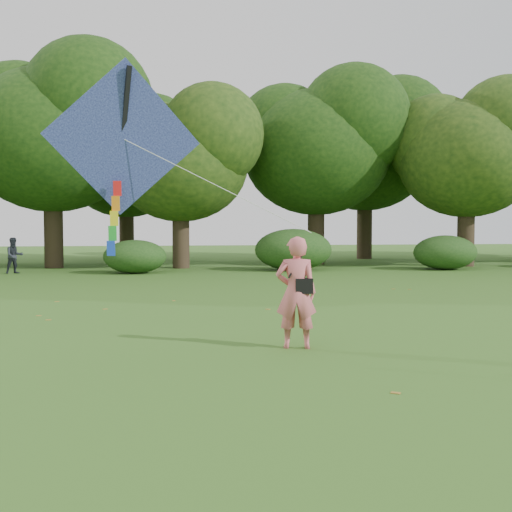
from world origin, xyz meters
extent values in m
plane|color=#265114|center=(0.00, 0.00, 0.00)|extent=(100.00, 100.00, 0.00)
imported|color=#D4636A|center=(-0.41, 0.24, 0.96)|extent=(0.77, 0.57, 1.92)
imported|color=#242830|center=(-9.04, 17.59, 0.76)|extent=(0.93, 0.86, 1.53)
cube|color=black|center=(-0.29, 0.21, 1.08)|extent=(0.30, 0.20, 0.26)
cylinder|color=black|center=(-0.41, 0.20, 1.45)|extent=(0.33, 0.14, 0.47)
cube|color=#2639A7|center=(-3.35, 0.85, 3.61)|extent=(2.67, 0.65, 2.63)
cube|color=black|center=(-3.35, 0.88, 3.61)|extent=(0.40, 0.84, 2.35)
cylinder|color=white|center=(-1.76, 0.52, 2.80)|extent=(3.19, 0.67, 1.63)
cube|color=red|center=(-3.45, 0.87, 2.75)|extent=(0.14, 0.06, 0.26)
cube|color=orange|center=(-3.48, 0.87, 2.49)|extent=(0.14, 0.06, 0.26)
cube|color=yellow|center=(-3.51, 0.87, 2.23)|extent=(0.14, 0.06, 0.26)
cube|color=green|center=(-3.54, 0.87, 1.97)|extent=(0.14, 0.06, 0.26)
cube|color=blue|center=(-3.57, 0.87, 1.71)|extent=(0.14, 0.06, 0.26)
cylinder|color=#3A2D1E|center=(-8.00, 21.00, 1.92)|extent=(0.88, 0.88, 3.85)
ellipsoid|color=#1E3F11|center=(-8.00, 21.00, 6.05)|extent=(8.00, 8.00, 6.80)
cylinder|color=#3A2D1E|center=(-2.00, 20.00, 1.57)|extent=(0.80, 0.80, 3.15)
ellipsoid|color=#1E3F11|center=(-2.00, 20.00, 4.91)|extent=(6.40, 6.40, 5.44)
cylinder|color=#3A2D1E|center=(5.00, 22.00, 1.84)|extent=(0.86, 0.86, 3.67)
ellipsoid|color=#1E3F11|center=(5.00, 22.00, 5.76)|extent=(7.60, 7.60, 6.46)
cylinder|color=#3A2D1E|center=(12.00, 19.50, 1.72)|extent=(0.83, 0.83, 3.43)
ellipsoid|color=#1E3F11|center=(12.00, 19.50, 5.30)|extent=(6.80, 6.80, 5.78)
cylinder|color=#3A2D1E|center=(-5.00, 27.50, 1.75)|extent=(0.84, 0.84, 3.50)
ellipsoid|color=#1E3F11|center=(-5.00, 27.50, 5.43)|extent=(7.00, 7.00, 5.95)
cylinder|color=#3A2D1E|center=(9.00, 26.50, 2.01)|extent=(0.90, 0.90, 4.02)
ellipsoid|color=#1E3F11|center=(9.00, 26.50, 6.17)|extent=(7.80, 7.80, 6.63)
ellipsoid|color=#264919|center=(-4.00, 17.10, 0.71)|extent=(2.66, 2.09, 1.42)
ellipsoid|color=#264919|center=(3.00, 17.90, 0.94)|extent=(3.50, 2.75, 1.88)
ellipsoid|color=#264919|center=(10.00, 17.40, 0.79)|extent=(2.94, 2.31, 1.58)
cube|color=olive|center=(-5.61, 7.45, 0.00)|extent=(0.14, 0.12, 0.01)
cube|color=olive|center=(-2.44, 7.22, 0.00)|extent=(0.10, 0.13, 0.01)
cube|color=olive|center=(-5.57, 4.78, 0.00)|extent=(0.13, 0.09, 0.01)
cube|color=olive|center=(-4.15, 5.72, 0.00)|extent=(0.14, 0.13, 0.01)
cube|color=olive|center=(-5.23, 4.09, 0.00)|extent=(0.13, 0.09, 0.01)
cube|color=olive|center=(5.11, 9.20, 0.00)|extent=(0.14, 0.12, 0.01)
cube|color=olive|center=(0.46, 6.00, 0.00)|extent=(0.14, 0.13, 0.01)
cube|color=olive|center=(4.65, 9.41, 0.00)|extent=(0.14, 0.11, 0.01)
cube|color=olive|center=(-0.14, 5.15, 0.00)|extent=(0.14, 0.14, 0.01)
cube|color=olive|center=(0.26, -2.81, 0.00)|extent=(0.14, 0.13, 0.01)
camera|label=1|loc=(-2.57, -10.50, 2.16)|focal=45.00mm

